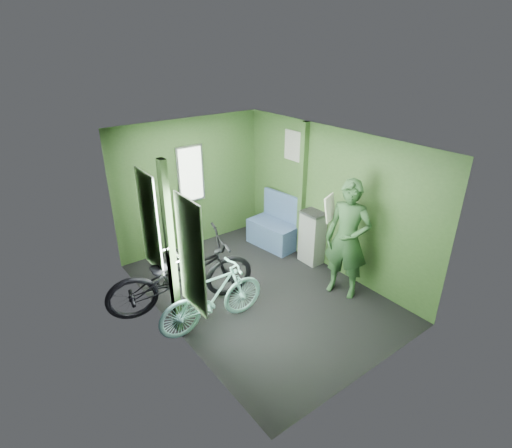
{
  "coord_description": "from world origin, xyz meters",
  "views": [
    {
      "loc": [
        -3.07,
        -3.96,
        3.48
      ],
      "look_at": [
        0.0,
        0.1,
        1.1
      ],
      "focal_mm": 28.0,
      "sensor_mm": 36.0,
      "label": 1
    }
  ],
  "objects_px": {
    "bicycle_mint": "(214,325)",
    "bench_seat": "(274,231)",
    "bicycle_black": "(185,308)",
    "waste_box": "(312,237)",
    "passenger": "(347,239)"
  },
  "relations": [
    {
      "from": "passenger",
      "to": "bench_seat",
      "type": "relative_size",
      "value": 1.82
    },
    {
      "from": "bicycle_mint",
      "to": "passenger",
      "type": "height_order",
      "value": "passenger"
    },
    {
      "from": "passenger",
      "to": "waste_box",
      "type": "height_order",
      "value": "passenger"
    },
    {
      "from": "bicycle_black",
      "to": "passenger",
      "type": "xyz_separation_m",
      "value": [
        2.08,
        -1.08,
        0.89
      ]
    },
    {
      "from": "bench_seat",
      "to": "waste_box",
      "type": "bearing_deg",
      "value": -89.57
    },
    {
      "from": "bicycle_mint",
      "to": "waste_box",
      "type": "xyz_separation_m",
      "value": [
        2.21,
        0.44,
        0.46
      ]
    },
    {
      "from": "bicycle_black",
      "to": "bench_seat",
      "type": "distance_m",
      "value": 2.36
    },
    {
      "from": "bicycle_black",
      "to": "bicycle_mint",
      "type": "xyz_separation_m",
      "value": [
        0.13,
        -0.57,
        0.0
      ]
    },
    {
      "from": "bicycle_black",
      "to": "waste_box",
      "type": "relative_size",
      "value": 2.25
    },
    {
      "from": "bicycle_black",
      "to": "bench_seat",
      "type": "height_order",
      "value": "bench_seat"
    },
    {
      "from": "bicycle_black",
      "to": "passenger",
      "type": "height_order",
      "value": "passenger"
    },
    {
      "from": "passenger",
      "to": "bench_seat",
      "type": "xyz_separation_m",
      "value": [
        0.15,
        1.79,
        -0.6
      ]
    },
    {
      "from": "bicycle_mint",
      "to": "bench_seat",
      "type": "xyz_separation_m",
      "value": [
        2.1,
        1.28,
        0.29
      ]
    },
    {
      "from": "waste_box",
      "to": "passenger",
      "type": "bearing_deg",
      "value": -105.5
    },
    {
      "from": "bicycle_mint",
      "to": "passenger",
      "type": "distance_m",
      "value": 2.2
    }
  ]
}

